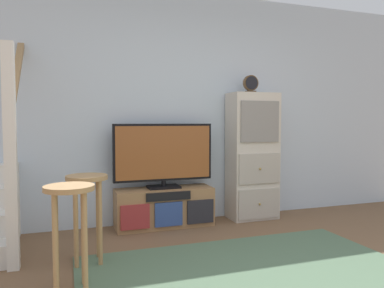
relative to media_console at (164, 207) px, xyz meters
The scene contains 8 objects.
back_wall 1.20m from the media_console, 41.71° to the left, with size 6.40×0.12×2.70m, color silver.
area_rug 1.63m from the media_console, 79.33° to the right, with size 2.60×1.80×0.01m, color #4C664C.
media_console is the anchor object (origin of this frame).
television 0.60m from the media_console, 90.00° to the left, with size 1.13×0.22×0.72m.
side_cabinet 1.24m from the media_console, ahead, with size 0.58×0.38×1.52m.
desk_clock 1.77m from the media_console, ahead, with size 0.19×0.08×0.21m.
bar_stool_near 1.74m from the media_console, 126.83° to the right, with size 0.34×0.34×0.75m.
bar_stool_far 1.27m from the media_console, 136.01° to the right, with size 0.34×0.34×0.74m.
Camera 1 is at (-1.34, -1.80, 1.18)m, focal length 34.69 mm.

